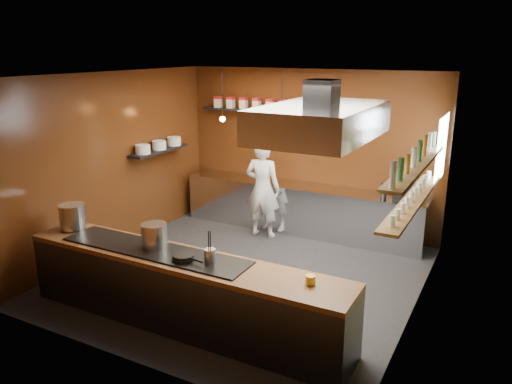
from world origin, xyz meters
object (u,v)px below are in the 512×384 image
Objects in this scene: stockpot_large at (73,216)px; chef at (263,189)px; stockpot_small at (154,235)px; extractor_hood at (321,121)px; espresso_machine at (408,190)px.

chef is (1.36, 3.15, -0.21)m from stockpot_large.
stockpot_large is at bearing 179.39° from stockpot_small.
extractor_hood reaches higher than espresso_machine.
extractor_hood is 6.10× the size of stockpot_small.
stockpot_small is 4.36m from espresso_machine.
espresso_machine is (0.63, 2.53, -1.43)m from extractor_hood.
stockpot_large is 1.45m from stockpot_small.
stockpot_large is at bearing 62.56° from chef.
stockpot_large reaches higher than stockpot_small.
stockpot_large reaches higher than espresso_machine.
extractor_hood reaches higher than stockpot_small.
chef reaches higher than stockpot_small.
stockpot_large is at bearing -117.32° from espresso_machine.
chef is at bearing 131.98° from extractor_hood.
espresso_machine is at bearing 43.68° from stockpot_large.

